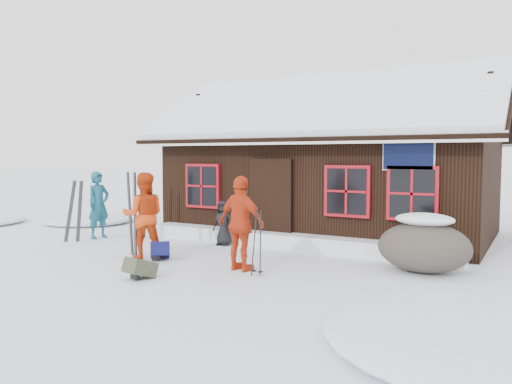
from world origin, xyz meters
TOP-DOWN VIEW (x-y plane):
  - ground at (0.00, 0.00)m, footprint 120.00×120.00m
  - mountain_hut at (1.50, 4.98)m, footprint 8.90×6.09m
  - snow_drift at (1.50, 2.25)m, footprint 7.60×0.60m
  - snow_mounds at (1.65, 1.86)m, footprint 20.60×13.20m
  - skier_teal at (-3.39, 1.04)m, footprint 0.46×0.66m
  - skier_orange_left at (-0.64, -0.27)m, footprint 1.10×1.07m
  - skier_orange_right at (1.73, -0.25)m, footprint 1.09×0.59m
  - skier_crouched at (-0.02, 1.78)m, footprint 0.54×0.36m
  - boulder at (4.68, 1.30)m, footprint 1.67×1.25m
  - ski_pair_left at (-3.48, 0.35)m, footprint 0.56×0.23m
  - ski_pair_mid at (-1.00, -0.22)m, footprint 0.45×0.24m
  - ski_pair_right at (-2.24, 1.61)m, footprint 0.44×0.19m
  - ski_poles at (2.18, -0.45)m, footprint 0.22×0.11m
  - backpack_blue at (-0.22, -0.26)m, footprint 0.62×0.63m
  - backpack_olive at (0.53, -1.64)m, footprint 0.45×0.55m

SIDE VIEW (x-z plane):
  - ground at x=0.00m, z-range 0.00..0.00m
  - snow_mounds at x=1.65m, z-range -0.24..0.24m
  - backpack_olive at x=0.53m, z-range 0.00..0.26m
  - backpack_blue at x=-0.22m, z-range 0.00..0.27m
  - snow_drift at x=1.50m, z-range 0.00..0.35m
  - boulder at x=4.68m, z-range 0.01..0.98m
  - skier_crouched at x=-0.02m, z-range 0.00..1.07m
  - ski_poles at x=2.18m, z-range -0.04..1.17m
  - ski_pair_left at x=-3.48m, z-range -0.05..1.53m
  - ski_pair_right at x=-2.24m, z-range -0.05..1.63m
  - skier_teal at x=-3.39m, z-range 0.00..1.72m
  - ski_pair_mid at x=-1.00m, z-range -0.05..1.78m
  - skier_orange_right at x=1.73m, z-range 0.00..1.76m
  - skier_orange_left at x=-0.64m, z-range 0.00..1.79m
  - mountain_hut at x=1.50m, z-range -0.63..3.79m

